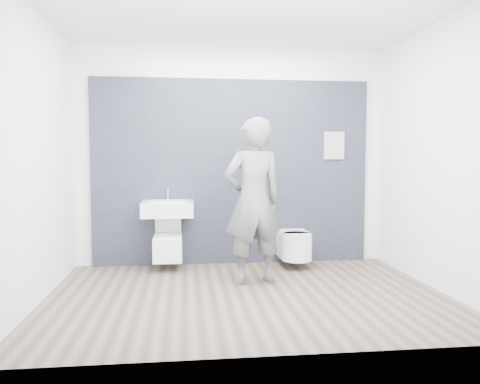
{
  "coord_description": "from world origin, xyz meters",
  "views": [
    {
      "loc": [
        -0.62,
        -4.61,
        1.37
      ],
      "look_at": [
        0.0,
        0.6,
        1.0
      ],
      "focal_mm": 35.0,
      "sensor_mm": 36.0,
      "label": 1
    }
  ],
  "objects": [
    {
      "name": "ground",
      "position": [
        0.0,
        0.0,
        0.0
      ],
      "size": [
        4.0,
        4.0,
        0.0
      ],
      "primitive_type": "plane",
      "color": "brown",
      "rests_on": "ground"
    },
    {
      "name": "toilet_rounded",
      "position": [
        0.76,
        1.12,
        0.28
      ],
      "size": [
        0.37,
        0.63,
        0.34
      ],
      "color": "white",
      "rests_on": "ground"
    },
    {
      "name": "toilet_square",
      "position": [
        -0.83,
        1.19,
        0.29
      ],
      "size": [
        0.35,
        0.5,
        0.67
      ],
      "color": "white",
      "rests_on": "ground"
    },
    {
      "name": "room_shell",
      "position": [
        0.0,
        0.0,
        1.74
      ],
      "size": [
        4.0,
        4.0,
        4.0
      ],
      "color": "white",
      "rests_on": "ground"
    },
    {
      "name": "visitor",
      "position": [
        0.13,
        0.44,
        0.91
      ],
      "size": [
        0.74,
        0.56,
        1.82
      ],
      "primitive_type": "imported",
      "rotation": [
        0.0,
        0.0,
        3.35
      ],
      "color": "slate",
      "rests_on": "ground"
    },
    {
      "name": "washbasin",
      "position": [
        -0.83,
        1.2,
        0.76
      ],
      "size": [
        0.63,
        0.47,
        0.47
      ],
      "color": "white",
      "rests_on": "ground"
    },
    {
      "name": "tile_wall",
      "position": [
        0.0,
        1.47,
        0.0
      ],
      "size": [
        3.6,
        0.06,
        2.4
      ],
      "primitive_type": "cube",
      "color": "black",
      "rests_on": "ground"
    },
    {
      "name": "info_placard",
      "position": [
        1.36,
        1.43,
        0.0
      ],
      "size": [
        0.27,
        0.03,
        0.36
      ],
      "primitive_type": "cube",
      "color": "silver",
      "rests_on": "ground"
    }
  ]
}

